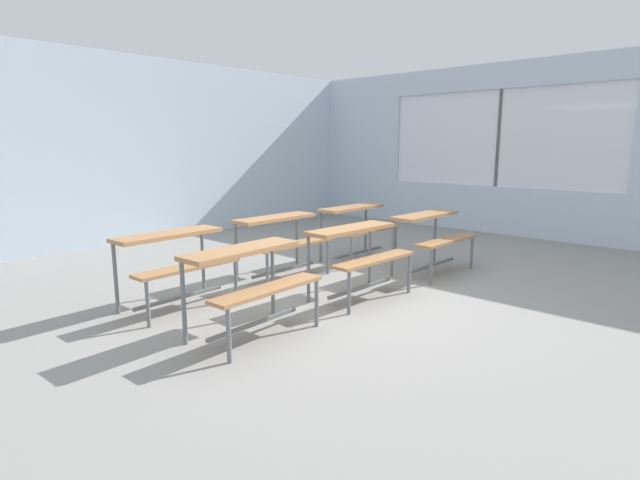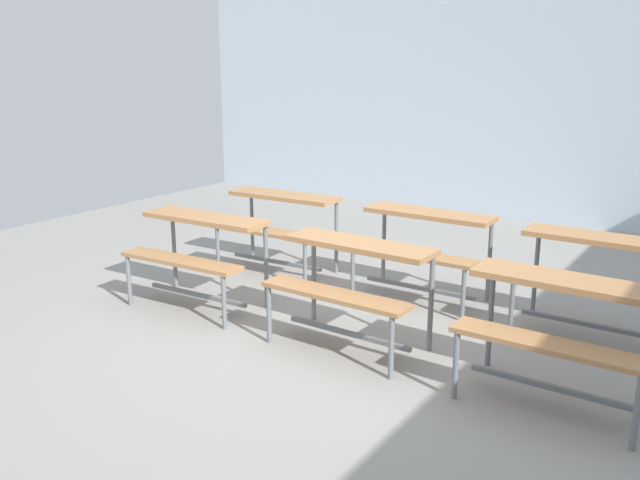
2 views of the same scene
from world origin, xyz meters
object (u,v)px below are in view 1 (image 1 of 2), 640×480
at_px(desk_bench_r1c0, 175,252).
at_px(desk_bench_r1c2, 358,220).
at_px(desk_bench_r0c1, 359,245).
at_px(desk_bench_r0c2, 432,229).
at_px(desk_bench_r0c0, 251,270).
at_px(desk_bench_r1c1, 282,232).

distance_m(desk_bench_r1c0, desk_bench_r1c2, 2.88).
height_order(desk_bench_r0c1, desk_bench_r0c2, same).
bearing_deg(desk_bench_r0c0, desk_bench_r1c2, 18.72).
distance_m(desk_bench_r1c0, desk_bench_r1c1, 1.48).
bearing_deg(desk_bench_r1c0, desk_bench_r0c1, -38.97).
bearing_deg(desk_bench_r1c0, desk_bench_r0c0, -90.52).
bearing_deg(desk_bench_r1c1, desk_bench_r0c2, -39.92).
bearing_deg(desk_bench_r1c1, desk_bench_r0c0, -140.96).
height_order(desk_bench_r0c0, desk_bench_r1c2, same).
height_order(desk_bench_r0c1, desk_bench_r1c0, same).
bearing_deg(desk_bench_r0c0, desk_bench_r1c1, 36.38).
xyz_separation_m(desk_bench_r0c2, desk_bench_r1c0, (-2.93, 1.15, 0.00)).
height_order(desk_bench_r0c1, desk_bench_r1c2, same).
relative_size(desk_bench_r0c0, desk_bench_r1c2, 1.02).
distance_m(desk_bench_r0c0, desk_bench_r0c2, 2.90).
height_order(desk_bench_r0c2, desk_bench_r1c2, same).
xyz_separation_m(desk_bench_r1c0, desk_bench_r1c1, (1.48, 0.06, 0.00)).
xyz_separation_m(desk_bench_r0c1, desk_bench_r1c1, (-0.01, 1.18, 0.00)).
bearing_deg(desk_bench_r1c2, desk_bench_r0c1, -140.76).
bearing_deg(desk_bench_r1c2, desk_bench_r0c0, -158.18).
bearing_deg(desk_bench_r0c0, desk_bench_r0c2, -3.36).
bearing_deg(desk_bench_r0c2, desk_bench_r1c2, 92.91).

